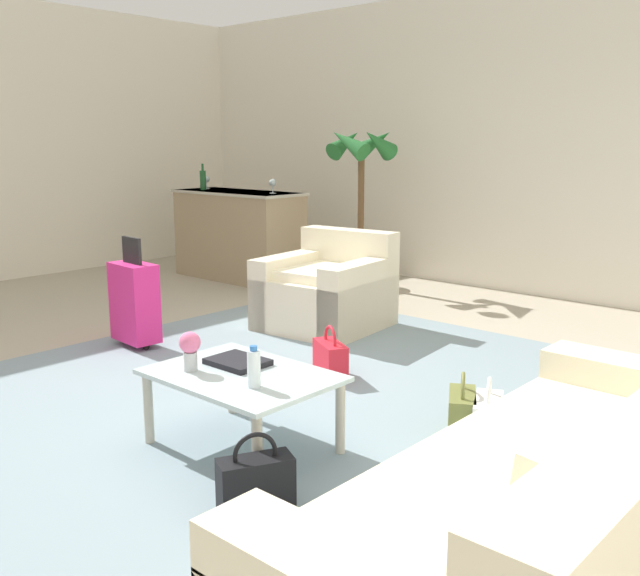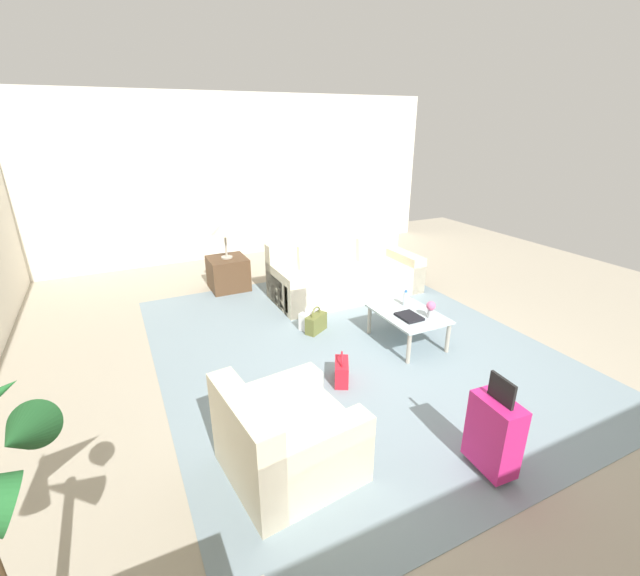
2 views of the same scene
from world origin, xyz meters
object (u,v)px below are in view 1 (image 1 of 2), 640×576
(water_bottle, at_px, (254,368))
(potted_palm, at_px, (361,207))
(suitcase_magenta, at_px, (134,301))
(handbag_white, at_px, (488,419))
(coffee_table_book, at_px, (238,362))
(armchair, at_px, (329,293))
(couch, at_px, (582,527))
(wine_bottle_green, at_px, (203,180))
(wine_glass_leftmost, at_px, (207,180))
(handbag_red, at_px, (330,359))
(coffee_table, at_px, (242,383))
(handbag_olive, at_px, (462,413))
(bar_console, at_px, (239,234))
(flower_vase, at_px, (190,348))
(wine_glass_left_of_centre, at_px, (273,183))
(handbag_black, at_px, (256,483))

(water_bottle, xyz_separation_m, potted_palm, (-2.40, 3.80, 0.36))
(suitcase_magenta, bearing_deg, handbag_white, 4.05)
(coffee_table_book, bearing_deg, armchair, 119.16)
(couch, relative_size, wine_bottle_green, 7.73)
(wine_glass_leftmost, height_order, handbag_red, wine_glass_leftmost)
(coffee_table, distance_m, handbag_olive, 1.19)
(water_bottle, distance_m, handbag_olive, 1.19)
(bar_console, xyz_separation_m, potted_palm, (1.30, 0.60, 0.35))
(coffee_table_book, relative_size, handbag_olive, 0.84)
(flower_vase, distance_m, potted_palm, 4.34)
(handbag_white, bearing_deg, flower_vase, -136.72)
(wine_bottle_green, xyz_separation_m, handbag_white, (4.86, -2.07, -0.99))
(bar_console, relative_size, wine_bottle_green, 5.35)
(coffee_table_book, height_order, handbag_red, coffee_table_book)
(flower_vase, bearing_deg, handbag_olive, 46.72)
(coffee_table, relative_size, wine_bottle_green, 3.09)
(wine_glass_leftmost, xyz_separation_m, suitcase_magenta, (2.05, -2.40, -0.75))
(coffee_table_book, height_order, potted_palm, potted_palm)
(coffee_table_book, bearing_deg, coffee_table, -34.18)
(wine_bottle_green, xyz_separation_m, suitcase_magenta, (1.96, -2.28, -0.76))
(water_bottle, relative_size, suitcase_magenta, 0.24)
(wine_glass_leftmost, bearing_deg, bar_console, -0.17)
(wine_bottle_green, height_order, handbag_red, wine_bottle_green)
(flower_vase, relative_size, wine_glass_leftmost, 1.33)
(wine_bottle_green, height_order, handbag_white, wine_bottle_green)
(coffee_table_book, bearing_deg, wine_glass_leftmost, 141.93)
(flower_vase, height_order, wine_glass_left_of_centre, wine_glass_left_of_centre)
(handbag_white, bearing_deg, wine_glass_left_of_centre, 150.15)
(handbag_red, bearing_deg, armchair, 131.54)
(flower_vase, xyz_separation_m, wine_glass_left_of_centre, (-2.73, 3.27, 0.58))
(armchair, bearing_deg, wine_bottle_green, 163.01)
(handbag_white, bearing_deg, wine_glass_leftmost, 156.07)
(armchair, bearing_deg, suitcase_magenta, -115.29)
(coffee_table, bearing_deg, armchair, 121.12)
(coffee_table, distance_m, flower_vase, 0.32)
(water_bottle, distance_m, flower_vase, 0.42)
(couch, bearing_deg, water_bottle, -180.00)
(wine_glass_left_of_centre, relative_size, handbag_black, 0.43)
(water_bottle, distance_m, suitcase_magenta, 2.35)
(wine_bottle_green, xyz_separation_m, handbag_red, (3.55, -1.83, -0.99))
(wine_glass_leftmost, xyz_separation_m, handbag_white, (4.95, -2.20, -0.98))
(wine_glass_leftmost, bearing_deg, flower_vase, -40.35)
(coffee_table_book, bearing_deg, bar_console, 137.72)
(armchair, xyz_separation_m, flower_vase, (1.09, -2.32, 0.24))
(wine_bottle_green, bearing_deg, handbag_black, -36.98)
(wine_glass_left_of_centre, xyz_separation_m, handbag_red, (2.55, -1.97, -0.98))
(bar_console, distance_m, handbag_black, 5.34)
(couch, bearing_deg, handbag_black, -167.15)
(water_bottle, height_order, wine_bottle_green, wine_bottle_green)
(wine_bottle_green, distance_m, handbag_red, 4.11)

